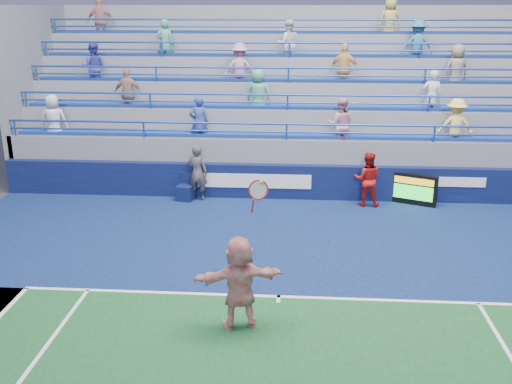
# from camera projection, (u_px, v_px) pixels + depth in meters

# --- Properties ---
(ground) EXTENTS (120.00, 120.00, 0.00)m
(ground) POSITION_uv_depth(u_px,v_px,m) (279.00, 297.00, 11.96)
(ground) COLOR #333538
(sponsor_wall) EXTENTS (18.00, 0.32, 1.10)m
(sponsor_wall) POSITION_uv_depth(u_px,v_px,m) (286.00, 182.00, 17.95)
(sponsor_wall) COLOR #0B103D
(sponsor_wall) RESTS_ON ground
(bleacher_stand) EXTENTS (18.00, 5.60, 6.13)m
(bleacher_stand) POSITION_uv_depth(u_px,v_px,m) (288.00, 126.00, 21.21)
(bleacher_stand) COLOR slate
(bleacher_stand) RESTS_ON ground
(serve_speed_board) EXTENTS (1.34, 0.69, 0.97)m
(serve_speed_board) POSITION_uv_depth(u_px,v_px,m) (414.00, 190.00, 17.39)
(serve_speed_board) COLOR black
(serve_speed_board) RESTS_ON ground
(judge_chair) EXTENTS (0.57, 0.58, 0.87)m
(judge_chair) POSITION_uv_depth(u_px,v_px,m) (185.00, 192.00, 17.87)
(judge_chair) COLOR #0D1741
(judge_chair) RESTS_ON ground
(tennis_player) EXTENTS (1.78, 0.96, 2.94)m
(tennis_player) POSITION_uv_depth(u_px,v_px,m) (240.00, 282.00, 10.62)
(tennis_player) COLOR white
(tennis_player) RESTS_ON ground
(line_judge) EXTENTS (0.70, 0.51, 1.77)m
(line_judge) POSITION_uv_depth(u_px,v_px,m) (197.00, 173.00, 17.73)
(line_judge) COLOR #131634
(line_judge) RESTS_ON ground
(ball_girl) EXTENTS (0.88, 0.73, 1.67)m
(ball_girl) POSITION_uv_depth(u_px,v_px,m) (367.00, 179.00, 17.20)
(ball_girl) COLOR #AA1413
(ball_girl) RESTS_ON ground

